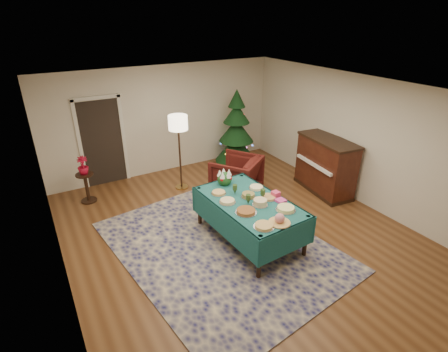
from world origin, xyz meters
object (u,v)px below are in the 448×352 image
gift_box (276,194)px  floor_lamp (178,127)px  side_table (87,188)px  piano (325,166)px  buffet_table (249,209)px  christmas_tree (236,132)px  potted_plant (83,169)px  armchair (236,174)px

gift_box → floor_lamp: 2.81m
side_table → piano: bearing=-24.6°
buffet_table → side_table: size_ratio=3.18×
gift_box → christmas_tree: christmas_tree is taller
gift_box → piano: size_ratio=0.08×
buffet_table → potted_plant: bearing=127.6°
gift_box → piano: 2.27m
christmas_tree → floor_lamp: bearing=-162.8°
floor_lamp → potted_plant: 2.22m
side_table → piano: size_ratio=0.43×
buffet_table → potted_plant: size_ratio=5.35×
gift_box → christmas_tree: 3.44m
buffet_table → potted_plant: (-2.29, 2.96, 0.14)m
side_table → floor_lamp: bearing=-11.8°
piano → buffet_table: bearing=-164.3°
gift_box → potted_plant: (-2.77, 3.07, -0.07)m
buffet_table → potted_plant: 3.75m
armchair → floor_lamp: (-0.98, 0.91, 1.01)m
armchair → potted_plant: 3.33m
gift_box → floor_lamp: (-0.72, 2.64, 0.65)m
side_table → piano: piano is taller
floor_lamp → christmas_tree: christmas_tree is taller
side_table → christmas_tree: size_ratio=0.33×
piano → christmas_tree: bearing=111.1°
floor_lamp → side_table: (-2.06, 0.43, -1.18)m
piano → armchair: bearing=154.0°
floor_lamp → piano: floor_lamp is taller
buffet_table → armchair: size_ratio=2.14×
buffet_table → floor_lamp: 2.69m
buffet_table → christmas_tree: 3.55m
side_table → christmas_tree: (3.95, 0.16, 0.60)m
gift_box → floor_lamp: bearing=105.2°
gift_box → armchair: size_ratio=0.13×
buffet_table → piano: piano is taller
gift_box → side_table: gift_box is taller
side_table → buffet_table: bearing=-52.4°
side_table → potted_plant: bearing=0.0°
gift_box → side_table: bearing=132.1°
potted_plant → christmas_tree: (3.95, 0.16, 0.14)m
buffet_table → gift_box: bearing=-12.6°
buffet_table → christmas_tree: christmas_tree is taller
potted_plant → piano: size_ratio=0.26×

